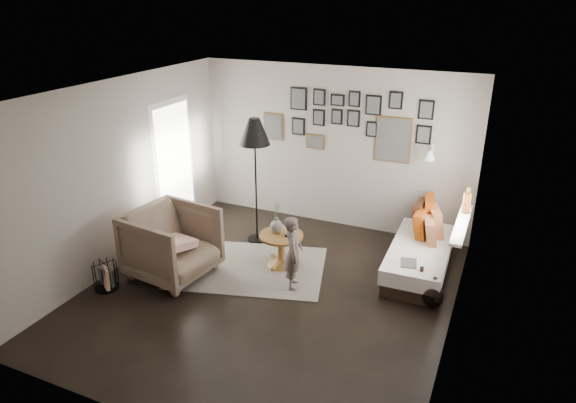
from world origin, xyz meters
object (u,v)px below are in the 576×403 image
at_px(daybed, 421,252).
at_px(armchair, 172,244).
at_px(demijohn_large, 420,287).
at_px(floor_lamp, 255,136).
at_px(child, 293,253).
at_px(vase, 277,224).
at_px(pedestal_table, 281,251).
at_px(magazine_basket, 106,276).
at_px(demijohn_small, 433,296).

xyz_separation_m(daybed, armchair, (-3.07, -1.53, 0.20)).
bearing_deg(demijohn_large, floor_lamp, 166.23).
relative_size(floor_lamp, demijohn_large, 4.27).
xyz_separation_m(floor_lamp, child, (1.07, -1.04, -1.17)).
distance_m(floor_lamp, demijohn_large, 3.11).
xyz_separation_m(vase, demijohn_large, (2.04, -0.09, -0.45)).
distance_m(pedestal_table, floor_lamp, 1.71).
xyz_separation_m(magazine_basket, child, (2.23, 1.03, 0.32)).
bearing_deg(vase, floor_lamp, 137.16).
relative_size(demijohn_small, child, 0.41).
bearing_deg(vase, pedestal_table, -14.04).
xyz_separation_m(pedestal_table, child, (0.38, -0.46, 0.28)).
relative_size(vase, child, 0.44).
height_order(pedestal_table, child, child).
height_order(magazine_basket, child, child).
height_order(vase, magazine_basket, vase).
distance_m(daybed, demijohn_large, 0.79).
bearing_deg(demijohn_large, magazine_basket, -159.56).
distance_m(armchair, demijohn_large, 3.31).
height_order(vase, demijohn_large, vase).
height_order(daybed, demijohn_large, daybed).
xyz_separation_m(armchair, magazine_basket, (-0.61, -0.66, -0.29)).
bearing_deg(floor_lamp, vase, -42.84).
bearing_deg(demijohn_large, armchair, -166.64).
relative_size(vase, demijohn_large, 0.98).
xyz_separation_m(daybed, demijohn_large, (0.14, -0.77, -0.10)).
distance_m(armchair, floor_lamp, 1.94).
distance_m(demijohn_large, child, 1.66).
distance_m(floor_lamp, child, 1.90).
height_order(demijohn_large, child, child).
height_order(daybed, armchair, armchair).
relative_size(floor_lamp, magazine_basket, 4.93).
bearing_deg(pedestal_table, child, -50.17).
bearing_deg(child, pedestal_table, 18.30).
bearing_deg(armchair, demijohn_large, -69.65).
relative_size(floor_lamp, demijohn_small, 4.69).
xyz_separation_m(pedestal_table, demijohn_small, (2.14, -0.19, -0.07)).
bearing_deg(floor_lamp, pedestal_table, -40.31).
relative_size(armchair, child, 1.04).
relative_size(pedestal_table, floor_lamp, 0.32).
distance_m(vase, magazine_basket, 2.37).
relative_size(daybed, floor_lamp, 0.94).
xyz_separation_m(pedestal_table, armchair, (-1.25, -0.83, 0.25)).
height_order(demijohn_large, demijohn_small, demijohn_large).
distance_m(floor_lamp, demijohn_small, 3.31).
bearing_deg(magazine_basket, daybed, 30.81).
relative_size(pedestal_table, magazine_basket, 1.58).
distance_m(daybed, child, 1.87).
bearing_deg(magazine_basket, vase, 40.38).
relative_size(pedestal_table, daybed, 0.34).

